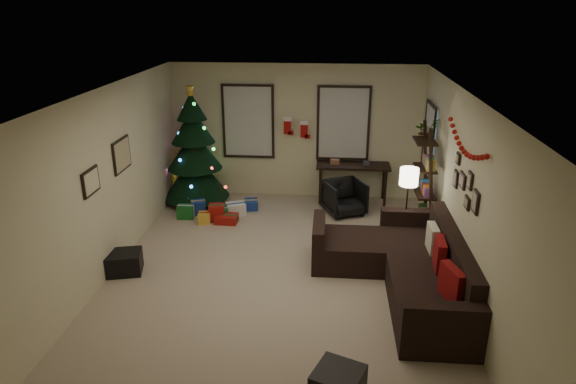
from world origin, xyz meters
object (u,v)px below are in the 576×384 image
Objects in this scene: sofa at (405,267)px; desk_chair at (344,198)px; christmas_tree at (194,154)px; desk at (353,169)px; bookshelf at (427,186)px.

desk_chair is (-0.82, 2.58, 0.03)m from sofa.
christmas_tree is 0.83× the size of sofa.
desk is 0.72× the size of bookshelf.
sofa is (3.77, -2.93, -0.70)m from christmas_tree.
desk is (-0.65, 3.23, 0.40)m from sofa.
sofa is 1.45× the size of bookshelf.
bookshelf reaches higher than desk_chair.
christmas_tree is at bearing -174.64° from desk.
sofa is at bearing -107.51° from bookshelf.
desk is at bearing 101.39° from sofa.
sofa reaches higher than desk_chair.
desk is at bearing 123.51° from bookshelf.
bookshelf is at bearing -56.49° from desk.
bookshelf is at bearing 72.49° from sofa.
christmas_tree reaches higher than bookshelf.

